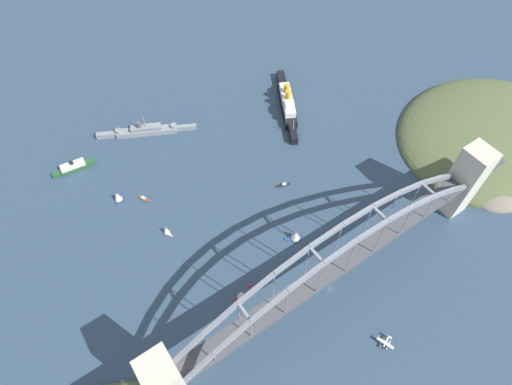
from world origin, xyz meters
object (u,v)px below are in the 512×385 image
channel_marker_buoy (250,286)px  seaplane_taxiing_near_bridge (386,342)px  ocean_liner (287,103)px  small_boat_2 (241,295)px  harbor_arch_bridge (338,265)px  small_boat_5 (296,235)px  harbor_ferry_steamer (74,167)px  small_boat_0 (284,185)px  naval_cruiser (146,130)px  small_boat_4 (144,198)px  small_boat_1 (166,230)px  small_boat_3 (118,197)px

channel_marker_buoy → seaplane_taxiing_near_bridge: bearing=-58.8°
ocean_liner → small_boat_2: ocean_liner is taller
harbor_arch_bridge → small_boat_5: size_ratio=25.82×
harbor_ferry_steamer → small_boat_0: size_ratio=3.23×
naval_cruiser → harbor_ferry_steamer: size_ratio=2.23×
small_boat_4 → small_boat_5: bearing=-51.5°
channel_marker_buoy → small_boat_0: bearing=38.6°
naval_cruiser → channel_marker_buoy: (-4.75, -150.70, -2.05)m
naval_cruiser → seaplane_taxiing_near_bridge: size_ratio=7.04×
harbor_ferry_steamer → seaplane_taxiing_near_bridge: (96.51, -217.84, -0.59)m
small_boat_2 → small_boat_5: bearing=14.9°
small_boat_0 → small_boat_4: bearing=152.4°
small_boat_5 → seaplane_taxiing_near_bridge: bearing=-89.9°
ocean_liner → small_boat_5: size_ratio=7.04×
ocean_liner → small_boat_2: size_ratio=7.57×
harbor_arch_bridge → harbor_ferry_steamer: (-93.20, 175.66, -27.57)m
small_boat_0 → small_boat_1: small_boat_1 is taller
small_boat_3 → harbor_ferry_steamer: bearing=108.9°
seaplane_taxiing_near_bridge → small_boat_2: size_ratio=1.01×
small_boat_1 → small_boat_3: small_boat_3 is taller
seaplane_taxiing_near_bridge → naval_cruiser: bearing=99.7°
naval_cruiser → small_boat_3: size_ratio=7.42×
small_boat_1 → small_boat_3: (-15.01, 42.16, 0.61)m
harbor_ferry_steamer → small_boat_1: (30.15, -86.31, 1.17)m
naval_cruiser → small_boat_1: bearing=-107.8°
small_boat_2 → small_boat_5: (50.62, 13.49, 0.35)m
harbor_ferry_steamer → small_boat_2: small_boat_2 is taller
naval_cruiser → small_boat_0: naval_cruiser is taller
small_boat_2 → small_boat_3: 110.62m
harbor_ferry_steamer → small_boat_1: bearing=-70.7°
small_boat_3 → channel_marker_buoy: bearing=-69.4°
channel_marker_buoy → ocean_liner: bearing=45.0°
ocean_liner → small_boat_3: size_ratio=7.89×
harbor_arch_bridge → ocean_liner: (72.47, 139.73, -24.67)m
naval_cruiser → small_boat_3: 64.31m
harbor_arch_bridge → small_boat_1: harbor_arch_bridge is taller
harbor_arch_bridge → small_boat_5: (3.16, 38.69, -25.33)m
harbor_arch_bridge → small_boat_0: size_ratio=28.16×
seaplane_taxiing_near_bridge → small_boat_2: (-50.78, 67.39, 2.49)m
naval_cruiser → small_boat_5: (37.59, -140.04, 1.68)m
harbor_arch_bridge → harbor_ferry_steamer: 200.75m
seaplane_taxiing_near_bridge → small_boat_3: size_ratio=1.05×
small_boat_1 → channel_marker_buoy: bearing=-68.7°
harbor_ferry_steamer → small_boat_3: 46.70m
naval_cruiser → small_boat_5: naval_cruiser is taller
ocean_liner → channel_marker_buoy: (-111.65, -111.70, -4.38)m
harbor_arch_bridge → small_boat_5: bearing=85.3°
small_boat_1 → small_boat_3: size_ratio=0.85×
ocean_liner → small_boat_4: ocean_liner is taller
harbor_arch_bridge → small_boat_1: 112.49m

